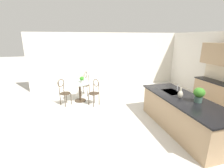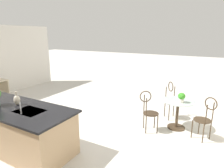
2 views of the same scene
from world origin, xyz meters
The scene contains 9 objects.
ground_plane centered at (0.00, 0.00, 0.00)m, with size 40.00×40.00×0.00m, color beige.
kitchen_island centered at (0.30, 0.85, 0.46)m, with size 2.80×1.06×0.92m.
bistro_table centered at (-2.53, -1.71, 0.45)m, with size 0.80×0.80×0.74m.
chair_near_window centered at (-1.94, -1.21, 0.57)m, with size 0.52×0.52×1.04m.
chair_by_island centered at (-2.24, -2.31, 0.57)m, with size 0.53×0.53×1.04m.
chair_toward_desk centered at (-3.18, -1.41, 0.57)m, with size 0.52×0.51×1.04m.
sink_faucet centered at (-0.25, 1.03, 1.03)m, with size 0.02×0.02×0.22m, color #B2B5BA.
potted_plant_on_table centered at (-2.62, -1.60, 0.88)m, with size 0.17×0.17×0.24m.
vase_on_counter centered at (0.25, 0.75, 1.03)m, with size 0.13×0.13×0.29m.
Camera 2 is at (-3.35, 3.15, 2.35)m, focal length 31.49 mm.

